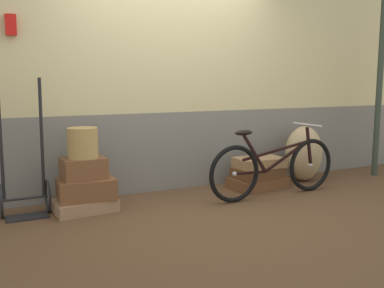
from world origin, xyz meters
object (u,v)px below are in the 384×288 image
Objects in this scene: luggage_trolley at (24,186)px; burlap_sack at (304,154)px; suitcase_3 at (258,183)px; suitcase_0 at (85,205)px; suitcase_5 at (259,162)px; suitcase_2 at (83,168)px; bicycle at (274,167)px; suitcase_4 at (258,173)px; suitcase_1 at (86,189)px; wicker_basket at (83,143)px.

luggage_trolley is 3.42m from burlap_sack.
suitcase_3 is 2.67m from luggage_trolley.
burlap_sack reaches higher than suitcase_0.
luggage_trolley reaches higher than suitcase_5.
suitcase_5 is at bearing -2.61° from suitcase_2.
bicycle reaches higher than suitcase_0.
luggage_trolley reaches higher than bicycle.
suitcase_2 reaches higher than suitcase_5.
suitcase_4 is 0.34× the size of bicycle.
suitcase_5 is at bearing -37.56° from suitcase_3.
suitcase_4 is at bearing -4.28° from suitcase_0.
suitcase_1 is 2.07m from suitcase_4.
luggage_trolley is (-2.65, 0.09, 0.22)m from suitcase_3.
bicycle is (-0.06, -0.40, 0.27)m from suitcase_3.
suitcase_5 is 0.43× the size of luggage_trolley.
luggage_trolley is at bearing 163.62° from suitcase_0.
suitcase_1 is 0.97× the size of suitcase_5.
suitcase_5 reaches higher than suitcase_4.
burlap_sack is (2.87, 0.10, -0.33)m from wicker_basket.
suitcase_0 is 0.88× the size of suitcase_3.
suitcase_0 is 0.17m from suitcase_1.
suitcase_1 is 0.82× the size of suitcase_3.
bicycle reaches higher than suitcase_1.
suitcase_2 reaches higher than suitcase_0.
suitcase_3 is 0.82m from burlap_sack.
suitcase_5 is (2.09, 0.02, 0.09)m from suitcase_1.
suitcase_3 is at bearing 3.86° from suitcase_1.
suitcase_3 is 1.18× the size of suitcase_5.
suitcase_0 is at bearing -176.64° from suitcase_5.
suitcase_4 is at bearing 0.13° from wicker_basket.
suitcase_1 is 2.10m from suitcase_5.
burlap_sack is (2.87, 0.09, -0.08)m from suitcase_2.
wicker_basket reaches higher than suitcase_0.
suitcase_2 is 0.31× the size of luggage_trolley.
wicker_basket is 0.69m from luggage_trolley.
burlap_sack reaches higher than suitcase_5.
wicker_basket reaches higher than burlap_sack.
suitcase_3 is at bearing 81.81° from bicycle.
suitcase_5 reaches higher than suitcase_0.
suitcase_4 is 1.01× the size of suitcase_5.
bicycle is at bearing -102.36° from suitcase_3.
suitcase_0 is at bearing -177.97° from burlap_sack.
suitcase_2 is 0.62× the size of suitcase_3.
wicker_basket is (0.00, -0.01, 0.26)m from suitcase_2.
suitcase_4 is at bearing -173.11° from burlap_sack.
suitcase_5 is at bearing -2.08° from luggage_trolley.
suitcase_1 is at bearing -3.14° from suitcase_0.
suitcase_1 is 2.06m from bicycle.
suitcase_1 reaches higher than suitcase_3.
suitcase_4 is 1.92× the size of wicker_basket.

